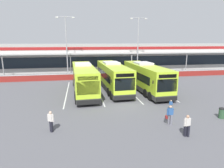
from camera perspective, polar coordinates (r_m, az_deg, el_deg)
name	(u,v)px	position (r m, az deg, el deg)	size (l,w,h in m)	color
ground_plane	(124,104)	(20.78, 3.46, -6.03)	(200.00, 200.00, 0.00)	#56565B
terminal_building	(98,57)	(46.42, -4.16, 8.16)	(70.00, 13.00, 6.00)	#B7B7B2
red_barrier_wall	(105,76)	(34.50, -2.03, 2.50)	(60.00, 0.40, 1.10)	maroon
coach_bus_leftmost	(84,79)	(25.29, -8.41, 1.44)	(3.36, 12.26, 3.78)	#B7DB2D
coach_bus_left_centre	(113,77)	(26.62, 0.24, 2.14)	(3.36, 12.26, 3.78)	#B7DB2D
coach_bus_centre	(145,78)	(26.49, 9.90, 1.90)	(3.36, 12.26, 3.78)	#B7DB2D
bay_stripe_far_west	(67,92)	(26.07, -13.28, -2.45)	(0.14, 13.00, 0.01)	silver
bay_stripe_west	(98,91)	(26.13, -4.05, -2.10)	(0.14, 13.00, 0.01)	silver
bay_stripe_mid_west	(128,90)	(26.85, 4.90, -1.71)	(0.14, 13.00, 0.01)	silver
bay_stripe_centre	(157,88)	(28.19, 13.19, -1.31)	(0.14, 13.00, 0.01)	silver
pedestrian_with_handbag	(170,114)	(16.35, 16.85, -8.69)	(0.62, 0.34, 1.62)	slate
pedestrian_in_dark_coat	(187,125)	(14.77, 21.49, -11.32)	(0.54, 0.29, 1.62)	black
pedestrian_child	(171,105)	(19.81, 17.14, -5.89)	(0.30, 0.26, 1.00)	#4C4238
pedestrian_near_bin	(51,121)	(15.17, -17.76, -10.38)	(0.50, 0.41, 1.62)	black
lamp_post_west	(66,43)	(36.43, -13.44, 11.78)	(3.24, 0.28, 11.00)	#9E9EA3
lamp_post_centre	(138,43)	(37.76, 7.73, 12.02)	(3.24, 0.28, 11.00)	#9E9EA3
litter_bin	(222,113)	(19.55, 29.94, -7.54)	(0.54, 0.54, 0.93)	#2D5133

